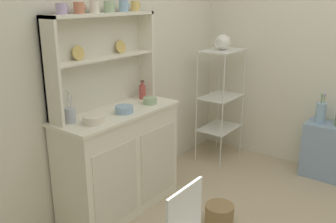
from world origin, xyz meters
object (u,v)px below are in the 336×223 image
hutch_shelf_unit (101,55)px  bakers_rack (221,92)px  flower_vase (321,112)px  bowl_mixing_large (94,120)px  cup_lilac_0 (61,9)px  utensil_jar (70,115)px  porcelain_teapot (223,42)px  floor_basket (219,214)px  hutch_cabinet (120,160)px  side_shelf_blue (328,151)px  jam_bottle (142,91)px

hutch_shelf_unit → bakers_rack: (1.47, -0.30, -0.56)m
bakers_rack → flower_vase: size_ratio=3.87×
bowl_mixing_large → flower_vase: size_ratio=0.49×
cup_lilac_0 → utensil_jar: cup_lilac_0 is taller
bakers_rack → porcelain_teapot: (-0.00, 0.00, 0.54)m
floor_basket → bowl_mixing_large: 1.27m
hutch_cabinet → floor_basket: 0.94m
side_shelf_blue → flower_vase: size_ratio=1.78×
utensil_jar → bakers_rack: bearing=-6.5°
cup_lilac_0 → jam_bottle: 1.08m
bakers_rack → side_shelf_blue: (0.21, -1.14, -0.49)m
floor_basket → bowl_mixing_large: size_ratio=1.50×
hutch_cabinet → flower_vase: (1.68, -1.16, 0.22)m
bakers_rack → side_shelf_blue: 1.26m
hutch_cabinet → utensil_jar: bearing=169.2°
hutch_cabinet → floor_basket: size_ratio=4.76×
cup_lilac_0 → utensil_jar: bearing=-127.1°
bowl_mixing_large → jam_bottle: bearing=12.3°
flower_vase → porcelain_teapot: bearing=101.9°
side_shelf_blue → flower_vase: (-0.00, 0.12, 0.39)m
hutch_shelf_unit → flower_vase: bearing=-38.2°
floor_basket → jam_bottle: bearing=83.2°
hutch_cabinet → hutch_shelf_unit: hutch_shelf_unit is taller
floor_basket → jam_bottle: jam_bottle is taller
hutch_shelf_unit → bowl_mixing_large: 0.58m
bakers_rack → porcelain_teapot: porcelain_teapot is taller
utensil_jar → porcelain_teapot: 1.92m
floor_basket → cup_lilac_0: 1.98m
hutch_shelf_unit → jam_bottle: hutch_shelf_unit is taller
jam_bottle → bowl_mixing_large: bearing=-167.7°
hutch_shelf_unit → porcelain_teapot: bearing=-11.7°
bowl_mixing_large → jam_bottle: (0.73, 0.16, 0.04)m
cup_lilac_0 → porcelain_teapot: 1.90m
hutch_cabinet → jam_bottle: jam_bottle is taller
cup_lilac_0 → bowl_mixing_large: bearing=-74.9°
floor_basket → bakers_rack: bearing=29.8°
bowl_mixing_large → hutch_cabinet: bearing=12.8°
hutch_shelf_unit → cup_lilac_0: bearing=-173.5°
hutch_cabinet → bakers_rack: bakers_rack is taller
hutch_shelf_unit → porcelain_teapot: (1.47, -0.30, -0.02)m
hutch_cabinet → porcelain_teapot: (1.47, -0.14, 0.86)m
bowl_mixing_large → porcelain_teapot: 1.83m
utensil_jar → porcelain_teapot: bearing=-6.5°
hutch_cabinet → bowl_mixing_large: bowl_mixing_large is taller
hutch_shelf_unit → jam_bottle: size_ratio=6.06×
side_shelf_blue → porcelain_teapot: (-0.22, 1.14, 1.03)m
hutch_shelf_unit → floor_basket: (0.30, -0.97, -1.25)m
hutch_shelf_unit → cup_lilac_0: (-0.38, -0.04, 0.36)m
jam_bottle → porcelain_teapot: bearing=-11.9°
hutch_cabinet → flower_vase: 2.05m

